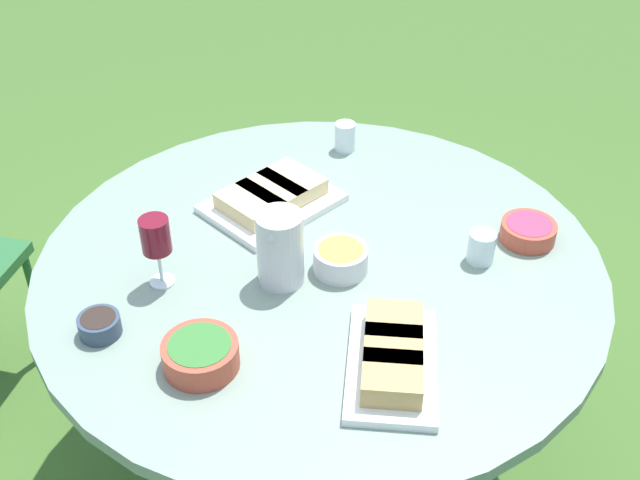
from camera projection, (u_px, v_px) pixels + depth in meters
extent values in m
plane|color=#446B2B|center=(320.00, 455.00, 2.42)|extent=(40.00, 40.00, 0.00)
cylinder|color=#4C4C51|center=(320.00, 453.00, 2.42)|extent=(0.47, 0.47, 0.02)
cylinder|color=#4C4C51|center=(320.00, 369.00, 2.20)|extent=(0.11, 0.11, 0.70)
cylinder|color=gray|center=(320.00, 265.00, 1.98)|extent=(1.39, 1.39, 0.03)
cylinder|color=#2D6B38|center=(38.00, 306.00, 2.64)|extent=(0.03, 0.03, 0.43)
cylinder|color=silver|center=(280.00, 249.00, 1.85)|extent=(0.11, 0.11, 0.19)
cone|color=silver|center=(271.00, 234.00, 1.76)|extent=(0.03, 0.03, 0.02)
cylinder|color=silver|center=(162.00, 281.00, 1.89)|extent=(0.06, 0.06, 0.01)
cylinder|color=silver|center=(160.00, 266.00, 1.86)|extent=(0.01, 0.01, 0.09)
cylinder|color=maroon|center=(155.00, 235.00, 1.81)|extent=(0.07, 0.07, 0.09)
cube|color=white|center=(272.00, 203.00, 2.14)|extent=(0.41, 0.37, 0.02)
cube|color=#E0C184|center=(250.00, 205.00, 2.08)|extent=(0.18, 0.20, 0.04)
cube|color=#E0C184|center=(272.00, 193.00, 2.12)|extent=(0.18, 0.20, 0.04)
cube|color=#E0C184|center=(292.00, 183.00, 2.16)|extent=(0.18, 0.20, 0.04)
cube|color=white|center=(392.00, 364.00, 1.67)|extent=(0.37, 0.26, 0.02)
cube|color=tan|center=(394.00, 327.00, 1.71)|extent=(0.14, 0.14, 0.05)
cube|color=tan|center=(393.00, 352.00, 1.65)|extent=(0.14, 0.14, 0.05)
cube|color=tan|center=(392.00, 379.00, 1.59)|extent=(0.14, 0.14, 0.05)
cylinder|color=silver|center=(341.00, 260.00, 1.91)|extent=(0.13, 0.13, 0.06)
cylinder|color=#E0C147|center=(341.00, 253.00, 1.90)|extent=(0.11, 0.11, 0.03)
cylinder|color=#B74733|center=(201.00, 355.00, 1.66)|extent=(0.16, 0.16, 0.06)
cylinder|color=#387533|center=(200.00, 349.00, 1.65)|extent=(0.13, 0.13, 0.03)
cylinder|color=#334256|center=(100.00, 325.00, 1.74)|extent=(0.09, 0.09, 0.05)
cylinder|color=#2D231E|center=(99.00, 321.00, 1.74)|extent=(0.08, 0.08, 0.02)
cylinder|color=#B74733|center=(528.00, 232.00, 2.01)|extent=(0.14, 0.14, 0.05)
cylinder|color=#D6385B|center=(529.00, 227.00, 2.01)|extent=(0.11, 0.11, 0.02)
cylinder|color=silver|center=(345.00, 137.00, 2.36)|extent=(0.06, 0.06, 0.09)
cylinder|color=silver|center=(481.00, 247.00, 1.94)|extent=(0.07, 0.07, 0.08)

